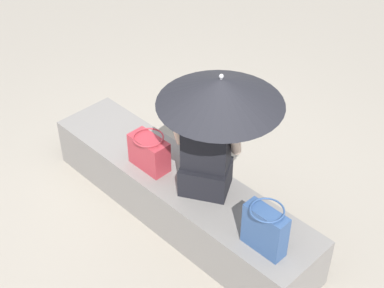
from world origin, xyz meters
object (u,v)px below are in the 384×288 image
Objects in this scene: tote_bag_canvas at (149,152)px; parasol at (221,91)px; person_seated at (206,146)px; handbag_black at (265,229)px.

parasol is at bearing 14.52° from tote_bag_canvas.
handbag_black is at bearing -12.21° from person_seated.
person_seated is 0.49m from parasol.
parasol is 3.15× the size of tote_bag_canvas.
parasol reaches higher than person_seated.
parasol is (0.10, 0.02, 0.48)m from person_seated.
person_seated is 0.71m from handbag_black.
parasol is 0.94m from tote_bag_canvas.
person_seated reaches higher than handbag_black.
parasol is 0.91m from handbag_black.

